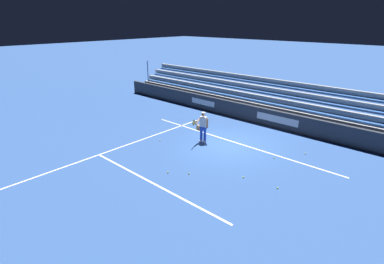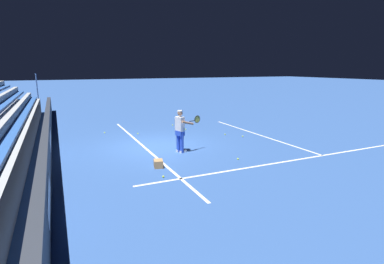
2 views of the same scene
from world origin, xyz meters
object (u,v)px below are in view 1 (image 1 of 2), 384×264
tennis_ball_far_left (160,140)px  tennis_ball_midcourt (190,125)px  tennis_ball_near_player (306,154)px  tennis_ball_stray_back (168,172)px  tennis_player (203,127)px  tennis_ball_by_box (243,177)px  tennis_ball_on_baseline (189,174)px  ball_box_cardboard (200,127)px  tennis_ball_far_right (277,188)px  tennis_ball_toward_net (274,158)px

tennis_ball_far_left → tennis_ball_midcourt: (0.59, -3.14, 0.00)m
tennis_ball_near_player → tennis_ball_stray_back: (3.72, 6.09, 0.00)m
tennis_player → tennis_ball_by_box: bearing=154.0°
tennis_player → tennis_ball_midcourt: tennis_player is taller
tennis_ball_by_box → tennis_ball_midcourt: bearing=-28.9°
tennis_ball_on_baseline → tennis_ball_midcourt: size_ratio=1.00×
ball_box_cardboard → tennis_ball_far_right: bearing=155.3°
ball_box_cardboard → tennis_ball_near_player: size_ratio=6.06×
tennis_ball_by_box → tennis_ball_toward_net: (-0.05, -2.67, 0.00)m
tennis_ball_toward_net → tennis_ball_on_baseline: bearing=63.4°
tennis_ball_midcourt → ball_box_cardboard: bearing=170.0°
tennis_player → tennis_ball_far_left: size_ratio=25.98×
tennis_ball_near_player → tennis_player: bearing=24.5°
tennis_ball_by_box → tennis_ball_toward_net: 2.67m
tennis_ball_far_left → tennis_ball_toward_net: size_ratio=1.00×
tennis_ball_near_player → tennis_ball_midcourt: size_ratio=1.00×
ball_box_cardboard → tennis_ball_on_baseline: (-3.42, 4.70, -0.10)m
tennis_ball_on_baseline → tennis_ball_far_right: (-3.47, -1.53, 0.00)m
ball_box_cardboard → tennis_ball_far_left: size_ratio=6.06×
tennis_ball_midcourt → tennis_ball_far_left: bearing=100.6°
ball_box_cardboard → tennis_ball_far_right: (-6.89, 3.16, -0.10)m
tennis_ball_far_left → tennis_ball_by_box: size_ratio=1.00×
tennis_ball_far_left → tennis_ball_stray_back: 3.84m
tennis_ball_far_right → tennis_ball_toward_net: 2.88m
tennis_ball_midcourt → tennis_ball_far_right: same height
tennis_player → tennis_ball_on_baseline: size_ratio=25.98×
tennis_ball_far_right → tennis_ball_toward_net: bearing=-59.5°
tennis_ball_midcourt → tennis_ball_stray_back: 6.56m
tennis_player → tennis_ball_on_baseline: 3.93m
tennis_player → tennis_ball_toward_net: (-4.01, -0.74, -0.86)m
tennis_ball_near_player → tennis_ball_stray_back: 7.14m
tennis_ball_far_right → tennis_ball_toward_net: size_ratio=1.00×
tennis_ball_on_baseline → tennis_ball_far_right: size_ratio=1.00×
tennis_ball_on_baseline → tennis_ball_near_player: bearing=-118.1°
tennis_player → tennis_ball_near_player: bearing=-155.5°
tennis_ball_on_baseline → tennis_ball_far_left: bearing=-24.3°
tennis_ball_far_left → tennis_ball_by_box: same height
tennis_ball_far_right → tennis_ball_midcourt: bearing=-22.9°
tennis_ball_on_baseline → tennis_ball_by_box: (-1.96, -1.35, 0.00)m
tennis_player → tennis_ball_toward_net: bearing=-169.6°
tennis_ball_near_player → tennis_ball_by_box: bearing=76.7°
tennis_ball_far_left → tennis_ball_midcourt: size_ratio=1.00×
tennis_ball_near_player → tennis_ball_midcourt: 7.42m
tennis_ball_on_baseline → tennis_ball_far_right: 3.80m
tennis_ball_far_left → tennis_ball_by_box: (-5.81, 0.39, 0.00)m
tennis_ball_toward_net → tennis_ball_stray_back: bearing=58.7°
tennis_ball_near_player → tennis_ball_far_right: bearing=97.3°
tennis_ball_midcourt → tennis_ball_stray_back: same height
tennis_ball_on_baseline → tennis_ball_toward_net: same height
tennis_ball_midcourt → tennis_ball_stray_back: (-3.67, 5.43, 0.00)m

